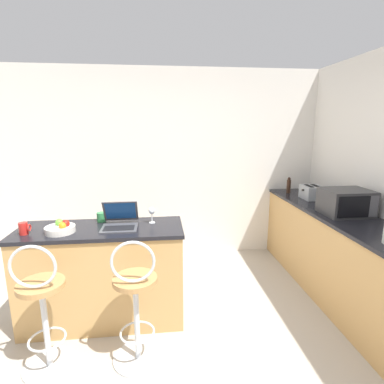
{
  "coord_description": "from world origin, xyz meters",
  "views": [
    {
      "loc": [
        0.02,
        -1.74,
        1.84
      ],
      "look_at": [
        0.42,
        1.88,
        1.03
      ],
      "focal_mm": 28.0,
      "sensor_mm": 36.0,
      "label": 1
    }
  ],
  "objects": [
    {
      "name": "wine_glass_short",
      "position": [
        -0.06,
        1.02,
        1.05
      ],
      "size": [
        0.06,
        0.06,
        0.15
      ],
      "color": "silver",
      "rests_on": "breakfast_bar"
    },
    {
      "name": "toaster",
      "position": [
        1.93,
        1.76,
        1.02
      ],
      "size": [
        0.24,
        0.26,
        0.17
      ],
      "color": "#9EA3A8",
      "rests_on": "counter_right"
    },
    {
      "name": "fruit_bowl",
      "position": [
        -0.84,
        0.84,
        0.97
      ],
      "size": [
        0.25,
        0.25,
        0.11
      ],
      "color": "silver",
      "rests_on": "breakfast_bar"
    },
    {
      "name": "bar_stool_near",
      "position": [
        -0.86,
        0.35,
        0.5
      ],
      "size": [
        0.4,
        0.4,
        1.05
      ],
      "color": "silver",
      "rests_on": "ground_plane"
    },
    {
      "name": "pepper_mill",
      "position": [
        1.79,
        2.12,
        1.04
      ],
      "size": [
        0.06,
        0.06,
        0.22
      ],
      "color": "#331E14",
      "rests_on": "counter_right"
    },
    {
      "name": "mug_red",
      "position": [
        -1.14,
        0.82,
        0.99
      ],
      "size": [
        0.09,
        0.07,
        0.1
      ],
      "color": "red",
      "rests_on": "breakfast_bar"
    },
    {
      "name": "laptop",
      "position": [
        -0.35,
        0.95,
        0.99
      ],
      "size": [
        0.32,
        0.33,
        0.23
      ],
      "color": "#47474C",
      "rests_on": "breakfast_bar"
    },
    {
      "name": "mug_green",
      "position": [
        -0.54,
        1.11,
        0.98
      ],
      "size": [
        0.1,
        0.08,
        0.09
      ],
      "color": "#338447",
      "rests_on": "breakfast_bar"
    },
    {
      "name": "counter_right",
      "position": [
        1.93,
        0.94,
        0.47
      ],
      "size": [
        0.62,
        2.92,
        0.93
      ],
      "color": "tan",
      "rests_on": "ground_plane"
    },
    {
      "name": "bar_stool_far",
      "position": [
        -0.18,
        0.35,
        0.5
      ],
      "size": [
        0.4,
        0.4,
        1.05
      ],
      "color": "silver",
      "rests_on": "ground_plane"
    },
    {
      "name": "breakfast_bar",
      "position": [
        -0.52,
        0.92,
        0.47
      ],
      "size": [
        1.49,
        0.57,
        0.93
      ],
      "color": "tan",
      "rests_on": "ground_plane"
    },
    {
      "name": "microwave",
      "position": [
        1.94,
        1.07,
        1.07
      ],
      "size": [
        0.46,
        0.38,
        0.27
      ],
      "color": "#2D2D30",
      "rests_on": "counter_right"
    },
    {
      "name": "wall_back",
      "position": [
        0.0,
        2.42,
        1.3
      ],
      "size": [
        12.0,
        0.06,
        2.6
      ],
      "color": "silver",
      "rests_on": "ground_plane"
    }
  ]
}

